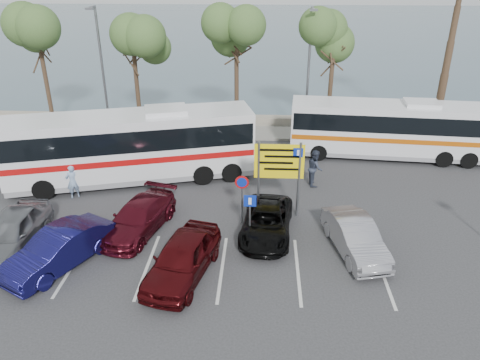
{
  "coord_description": "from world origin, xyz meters",
  "views": [
    {
      "loc": [
        0.24,
        -15.67,
        10.86
      ],
      "look_at": [
        -0.71,
        3.0,
        1.85
      ],
      "focal_mm": 35.0,
      "sensor_mm": 36.0,
      "label": 1
    }
  ],
  "objects_px": {
    "street_lamp_right": "(309,68)",
    "coach_bus_right": "(387,131)",
    "car_maroon": "(139,218)",
    "suv_black": "(267,222)",
    "pedestrian_far": "(315,168)",
    "car_silver_b": "(355,237)",
    "street_lamp_left": "(102,65)",
    "direction_sign": "(279,167)",
    "car_blue": "(59,249)",
    "pedestrian_near": "(73,182)",
    "car_silver_a": "(11,232)",
    "car_red": "(182,258)",
    "coach_bus_left": "(132,149)"
  },
  "relations": [
    {
      "from": "car_blue",
      "to": "pedestrian_near",
      "type": "xyz_separation_m",
      "value": [
        -1.59,
        5.6,
        0.12
      ]
    },
    {
      "from": "direction_sign",
      "to": "suv_black",
      "type": "distance_m",
      "value": 2.53
    },
    {
      "from": "pedestrian_near",
      "to": "car_maroon",
      "type": "bearing_deg",
      "value": 111.98
    },
    {
      "from": "car_blue",
      "to": "street_lamp_left",
      "type": "bearing_deg",
      "value": 128.47
    },
    {
      "from": "car_blue",
      "to": "car_silver_b",
      "type": "relative_size",
      "value": 1.07
    },
    {
      "from": "direction_sign",
      "to": "coach_bus_right",
      "type": "xyz_separation_m",
      "value": [
        6.5,
        7.3,
        -0.82
      ]
    },
    {
      "from": "suv_black",
      "to": "street_lamp_right",
      "type": "bearing_deg",
      "value": 83.33
    },
    {
      "from": "street_lamp_right",
      "to": "street_lamp_left",
      "type": "bearing_deg",
      "value": 180.0
    },
    {
      "from": "street_lamp_left",
      "to": "car_blue",
      "type": "relative_size",
      "value": 1.77
    },
    {
      "from": "coach_bus_left",
      "to": "car_red",
      "type": "xyz_separation_m",
      "value": [
        3.89,
        -8.01,
        -1.03
      ]
    },
    {
      "from": "car_silver_a",
      "to": "pedestrian_near",
      "type": "bearing_deg",
      "value": 79.78
    },
    {
      "from": "car_red",
      "to": "pedestrian_far",
      "type": "height_order",
      "value": "pedestrian_far"
    },
    {
      "from": "car_silver_b",
      "to": "car_maroon",
      "type": "bearing_deg",
      "value": 159.94
    },
    {
      "from": "direction_sign",
      "to": "car_silver_b",
      "type": "relative_size",
      "value": 0.85
    },
    {
      "from": "street_lamp_left",
      "to": "coach_bus_right",
      "type": "relative_size",
      "value": 0.71
    },
    {
      "from": "coach_bus_right",
      "to": "car_silver_b",
      "type": "relative_size",
      "value": 2.67
    },
    {
      "from": "suv_black",
      "to": "coach_bus_right",
      "type": "bearing_deg",
      "value": 57.2
    },
    {
      "from": "street_lamp_right",
      "to": "pedestrian_near",
      "type": "bearing_deg",
      "value": -142.92
    },
    {
      "from": "car_maroon",
      "to": "pedestrian_near",
      "type": "relative_size",
      "value": 2.66
    },
    {
      "from": "car_maroon",
      "to": "suv_black",
      "type": "height_order",
      "value": "car_maroon"
    },
    {
      "from": "street_lamp_left",
      "to": "street_lamp_right",
      "type": "distance_m",
      "value": 13.0
    },
    {
      "from": "car_red",
      "to": "street_lamp_right",
      "type": "bearing_deg",
      "value": 83.23
    },
    {
      "from": "suv_black",
      "to": "car_silver_b",
      "type": "relative_size",
      "value": 1.05
    },
    {
      "from": "street_lamp_left",
      "to": "pedestrian_far",
      "type": "bearing_deg",
      "value": -28.41
    },
    {
      "from": "pedestrian_far",
      "to": "street_lamp_right",
      "type": "bearing_deg",
      "value": -5.03
    },
    {
      "from": "car_maroon",
      "to": "car_silver_b",
      "type": "relative_size",
      "value": 1.09
    },
    {
      "from": "suv_black",
      "to": "car_silver_b",
      "type": "xyz_separation_m",
      "value": [
        3.54,
        -1.11,
        0.08
      ]
    },
    {
      "from": "car_silver_a",
      "to": "car_red",
      "type": "height_order",
      "value": "car_silver_a"
    },
    {
      "from": "car_maroon",
      "to": "coach_bus_left",
      "type": "bearing_deg",
      "value": 122.22
    },
    {
      "from": "pedestrian_near",
      "to": "car_silver_b",
      "type": "bearing_deg",
      "value": 131.18
    },
    {
      "from": "suv_black",
      "to": "pedestrian_far",
      "type": "relative_size",
      "value": 2.31
    },
    {
      "from": "direction_sign",
      "to": "pedestrian_far",
      "type": "xyz_separation_m",
      "value": [
        1.97,
        3.3,
        -1.47
      ]
    },
    {
      "from": "car_silver_b",
      "to": "pedestrian_far",
      "type": "height_order",
      "value": "pedestrian_far"
    },
    {
      "from": "coach_bus_right",
      "to": "car_red",
      "type": "relative_size",
      "value": 2.49
    },
    {
      "from": "street_lamp_left",
      "to": "pedestrian_near",
      "type": "bearing_deg",
      "value": -83.71
    },
    {
      "from": "car_silver_b",
      "to": "pedestrian_near",
      "type": "distance_m",
      "value": 13.65
    },
    {
      "from": "coach_bus_left",
      "to": "car_silver_a",
      "type": "distance_m",
      "value": 7.48
    },
    {
      "from": "car_red",
      "to": "pedestrian_near",
      "type": "height_order",
      "value": "pedestrian_near"
    },
    {
      "from": "direction_sign",
      "to": "car_silver_a",
      "type": "relative_size",
      "value": 0.77
    },
    {
      "from": "coach_bus_left",
      "to": "car_blue",
      "type": "distance_m",
      "value": 7.78
    },
    {
      "from": "direction_sign",
      "to": "suv_black",
      "type": "height_order",
      "value": "direction_sign"
    },
    {
      "from": "car_silver_a",
      "to": "car_silver_b",
      "type": "relative_size",
      "value": 1.1
    },
    {
      "from": "pedestrian_near",
      "to": "pedestrian_far",
      "type": "relative_size",
      "value": 0.9
    },
    {
      "from": "street_lamp_right",
      "to": "coach_bus_right",
      "type": "distance_m",
      "value": 6.19
    },
    {
      "from": "street_lamp_left",
      "to": "direction_sign",
      "type": "distance_m",
      "value": 15.24
    },
    {
      "from": "street_lamp_right",
      "to": "car_silver_a",
      "type": "height_order",
      "value": "street_lamp_right"
    },
    {
      "from": "direction_sign",
      "to": "coach_bus_right",
      "type": "relative_size",
      "value": 0.32
    },
    {
      "from": "coach_bus_left",
      "to": "car_silver_b",
      "type": "relative_size",
      "value": 3.02
    },
    {
      "from": "car_blue",
      "to": "car_silver_b",
      "type": "height_order",
      "value": "car_blue"
    },
    {
      "from": "coach_bus_right",
      "to": "pedestrian_near",
      "type": "xyz_separation_m",
      "value": [
        -16.5,
        -6.05,
        -0.75
      ]
    }
  ]
}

